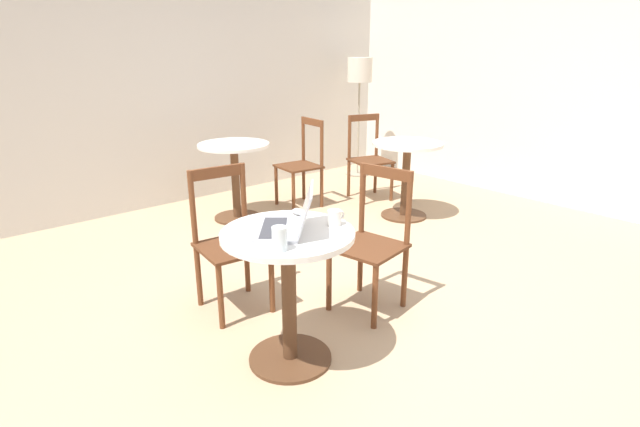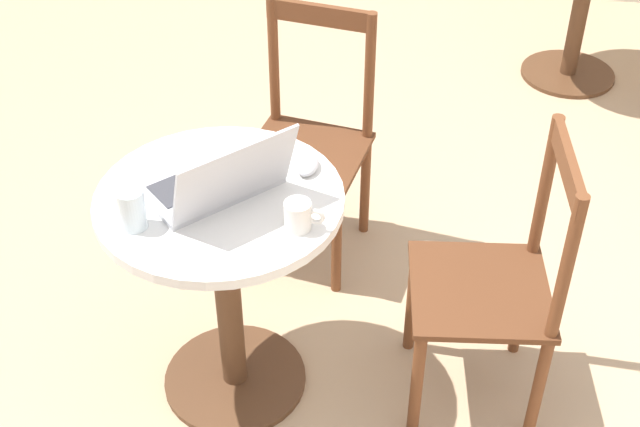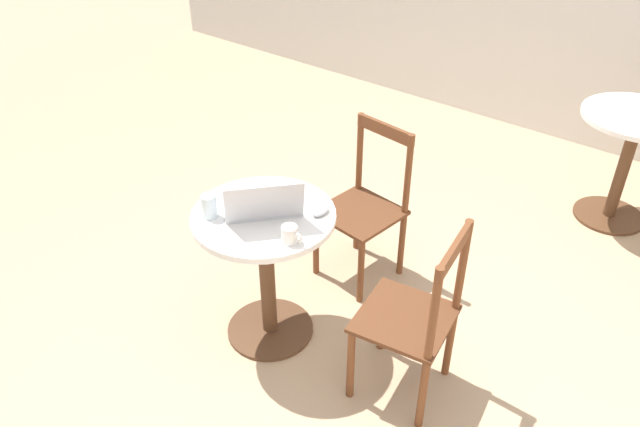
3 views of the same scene
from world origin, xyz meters
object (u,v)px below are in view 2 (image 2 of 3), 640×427
object	(u,v)px
cafe_table_near	(225,257)
chair_near_right	(496,287)
chair_near_back	(309,144)
drinking_glass	(132,209)
laptop	(218,181)
mouse	(308,165)
mug	(299,216)

from	to	relation	value
cafe_table_near	chair_near_right	xyz separation A→B (m)	(0.77, 0.12, -0.09)
chair_near_back	drinking_glass	distance (m)	0.99
cafe_table_near	drinking_glass	size ratio (longest dim) A/B	6.66
chair_near_right	drinking_glass	size ratio (longest dim) A/B	8.11
chair_near_back	laptop	bearing A→B (deg)	-97.16
laptop	chair_near_back	bearing A→B (deg)	82.84
mouse	laptop	bearing A→B (deg)	-142.51
chair_near_right	laptop	size ratio (longest dim) A/B	2.01
mouse	mug	distance (m)	0.25
laptop	cafe_table_near	bearing A→B (deg)	-69.07
laptop	drinking_glass	bearing A→B (deg)	-135.36
mug	cafe_table_near	bearing A→B (deg)	159.83
laptop	chair_near_right	bearing A→B (deg)	8.94
laptop	mouse	bearing A→B (deg)	37.49
mouse	drinking_glass	distance (m)	0.51
cafe_table_near	chair_near_right	world-z (taller)	chair_near_right
cafe_table_near	mug	world-z (taller)	mug
chair_near_right	mug	distance (m)	0.66
chair_near_back	mug	size ratio (longest dim) A/B	8.61
chair_near_right	mug	xyz separation A→B (m)	(-0.53, -0.21, 0.34)
chair_near_right	mouse	world-z (taller)	chair_near_right
cafe_table_near	drinking_glass	world-z (taller)	drinking_glass
cafe_table_near	laptop	xyz separation A→B (m)	(-0.00, 0.00, 0.26)
cafe_table_near	laptop	distance (m)	0.26
mug	mouse	bearing A→B (deg)	97.31
chair_near_back	drinking_glass	world-z (taller)	chair_near_back
chair_near_right	mouse	bearing A→B (deg)	175.96
laptop	mouse	world-z (taller)	laptop
chair_near_back	mouse	world-z (taller)	chair_near_back
drinking_glass	mug	bearing A→B (deg)	10.85
drinking_glass	chair_near_back	bearing A→B (deg)	73.48
chair_near_right	mouse	xyz separation A→B (m)	(-0.56, 0.04, 0.32)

